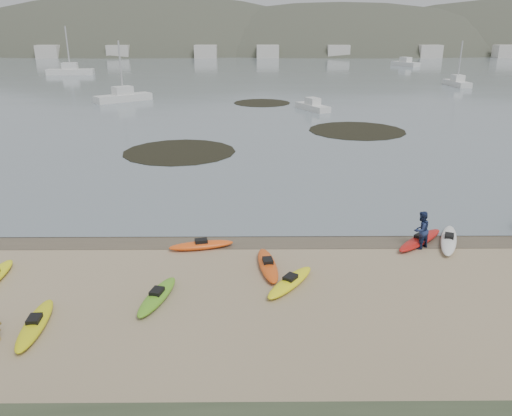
{
  "coord_description": "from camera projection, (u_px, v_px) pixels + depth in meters",
  "views": [
    {
      "loc": [
        -0.18,
        -22.1,
        9.56
      ],
      "look_at": [
        0.0,
        0.0,
        1.5
      ],
      "focal_mm": 35.0,
      "sensor_mm": 36.0,
      "label": 1
    }
  ],
  "objects": [
    {
      "name": "moored_boats",
      "position": [
        248.0,
        76.0,
        96.91
      ],
      "size": [
        85.08,
        78.66,
        1.32
      ],
      "color": "silver",
      "rests_on": "ground"
    },
    {
      "name": "wet_sand",
      "position": [
        256.0,
        240.0,
        23.76
      ],
      "size": [
        60.0,
        60.0,
        0.0
      ],
      "primitive_type": "plane",
      "color": "brown",
      "rests_on": "ground"
    },
    {
      "name": "person_east",
      "position": [
        421.0,
        230.0,
        22.59
      ],
      "size": [
        1.09,
        1.04,
        1.78
      ],
      "primitive_type": "imported",
      "rotation": [
        0.0,
        0.0,
        3.73
      ],
      "color": "navy",
      "rests_on": "ground"
    },
    {
      "name": "ground",
      "position": [
        256.0,
        237.0,
        24.04
      ],
      "size": [
        600.0,
        600.0,
        0.0
      ],
      "primitive_type": "plane",
      "color": "tan",
      "rests_on": "ground"
    },
    {
      "name": "kelp_mats",
      "position": [
        273.0,
        128.0,
        49.79
      ],
      "size": [
        25.25,
        35.54,
        0.04
      ],
      "color": "black",
      "rests_on": "water"
    },
    {
      "name": "water",
      "position": [
        252.0,
        43.0,
        305.86
      ],
      "size": [
        1200.0,
        1200.0,
        0.0
      ],
      "primitive_type": "plane",
      "color": "slate",
      "rests_on": "ground"
    },
    {
      "name": "far_town",
      "position": [
        271.0,
        51.0,
        159.62
      ],
      "size": [
        199.0,
        5.0,
        4.0
      ],
      "color": "beige",
      "rests_on": "ground"
    },
    {
      "name": "kayaks",
      "position": [
        248.0,
        267.0,
        20.67
      ],
      "size": [
        20.91,
        10.38,
        0.34
      ],
      "color": "#61AD22",
      "rests_on": "ground"
    },
    {
      "name": "far_hills",
      "position": [
        345.0,
        90.0,
        212.02
      ],
      "size": [
        550.0,
        135.0,
        80.0
      ],
      "color": "#384235",
      "rests_on": "ground"
    }
  ]
}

